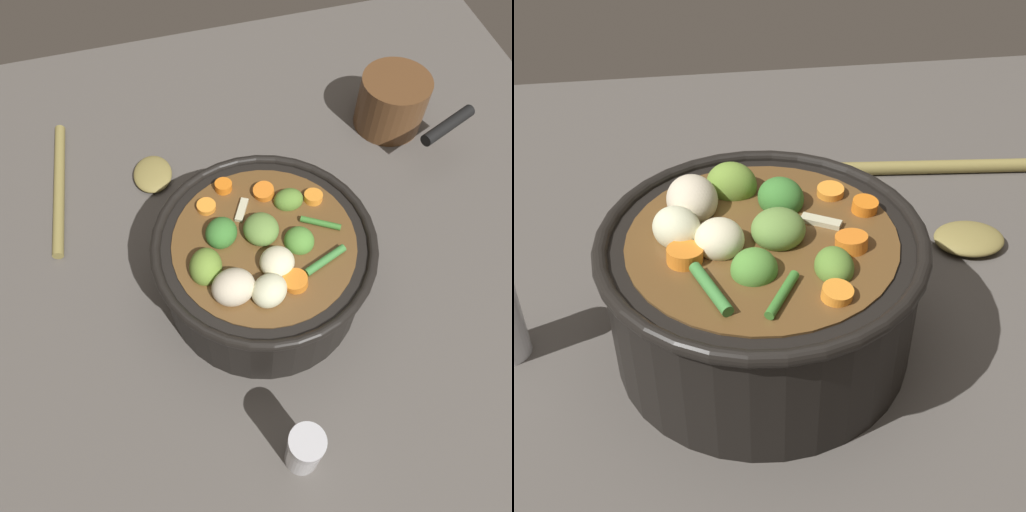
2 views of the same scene
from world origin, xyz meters
The scene contains 5 objects.
ground_plane centered at (0.00, 0.00, 0.00)m, with size 1.10×1.10×0.00m, color #514C47.
cooking_pot centered at (0.00, 0.00, 0.06)m, with size 0.26×0.26×0.14m.
wooden_spoon centered at (0.23, 0.17, 0.01)m, with size 0.24×0.19×0.02m.
salt_shaker centered at (-0.22, 0.02, 0.05)m, with size 0.04×0.04×0.09m.
small_saucepan centered at (0.23, -0.28, 0.04)m, with size 0.17×0.14×0.09m.
Camera 1 is at (-0.31, 0.09, 0.62)m, focal length 36.71 mm.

